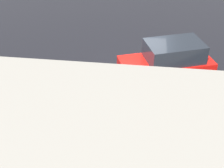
# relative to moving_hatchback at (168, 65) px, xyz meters

# --- Properties ---
(ground_plane) EXTENTS (60.00, 60.00, 0.00)m
(ground_plane) POSITION_rel_moving_hatchback_xyz_m (1.34, -0.06, -1.03)
(ground_plane) COLOR black
(kerb_strip) EXTENTS (24.00, 3.20, 0.04)m
(kerb_strip) POSITION_rel_moving_hatchback_xyz_m (1.34, 4.14, -1.01)
(kerb_strip) COLOR gray
(kerb_strip) RESTS_ON ground
(moving_hatchback) EXTENTS (4.25, 2.96, 2.06)m
(moving_hatchback) POSITION_rel_moving_hatchback_xyz_m (0.00, 0.00, 0.00)
(moving_hatchback) COLOR red
(moving_hatchback) RESTS_ON ground
(fire_hydrant) EXTENTS (0.42, 0.31, 0.80)m
(fire_hydrant) POSITION_rel_moving_hatchback_xyz_m (4.83, 2.59, -0.63)
(fire_hydrant) COLOR #197A2D
(fire_hydrant) RESTS_ON ground
(pedestrian) EXTENTS (0.26, 0.57, 1.62)m
(pedestrian) POSITION_rel_moving_hatchback_xyz_m (5.44, 2.63, -0.07)
(pedestrian) COLOR silver
(pedestrian) RESTS_ON ground
(puddle_patch) EXTENTS (3.19, 3.19, 0.01)m
(puddle_patch) POSITION_rel_moving_hatchback_xyz_m (0.23, -0.06, -1.02)
(puddle_patch) COLOR black
(puddle_patch) RESTS_ON ground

